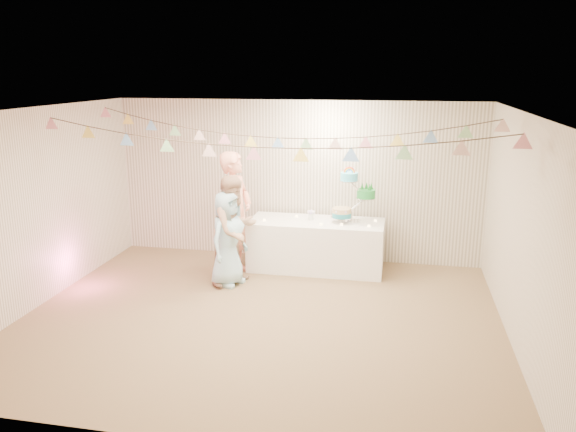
% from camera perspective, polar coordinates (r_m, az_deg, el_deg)
% --- Properties ---
extents(floor, '(6.00, 6.00, 0.00)m').
position_cam_1_polar(floor, '(7.25, -2.83, -10.34)').
color(floor, brown).
rests_on(floor, ground).
extents(ceiling, '(6.00, 6.00, 0.00)m').
position_cam_1_polar(ceiling, '(6.59, -3.11, 10.62)').
color(ceiling, silver).
rests_on(ceiling, ground).
extents(back_wall, '(6.00, 6.00, 0.00)m').
position_cam_1_polar(back_wall, '(9.19, 0.84, 3.60)').
color(back_wall, silver).
rests_on(back_wall, ground).
extents(front_wall, '(6.00, 6.00, 0.00)m').
position_cam_1_polar(front_wall, '(4.55, -10.73, -8.39)').
color(front_wall, silver).
rests_on(front_wall, ground).
extents(left_wall, '(5.00, 5.00, 0.00)m').
position_cam_1_polar(left_wall, '(8.07, -24.11, 0.74)').
color(left_wall, silver).
rests_on(left_wall, ground).
extents(right_wall, '(5.00, 5.00, 0.00)m').
position_cam_1_polar(right_wall, '(6.75, 22.58, -1.62)').
color(right_wall, silver).
rests_on(right_wall, ground).
extents(table, '(2.08, 0.83, 0.78)m').
position_cam_1_polar(table, '(8.84, 2.88, -2.95)').
color(table, white).
rests_on(table, floor).
extents(cake_stand, '(0.72, 0.42, 0.80)m').
position_cam_1_polar(cake_stand, '(8.63, 6.61, 1.77)').
color(cake_stand, silver).
rests_on(cake_stand, table).
extents(cake_bottom, '(0.31, 0.31, 0.15)m').
position_cam_1_polar(cake_bottom, '(8.66, 5.53, -0.30)').
color(cake_bottom, teal).
rests_on(cake_bottom, cake_stand).
extents(cake_middle, '(0.27, 0.27, 0.22)m').
position_cam_1_polar(cake_middle, '(8.72, 7.83, 1.55)').
color(cake_middle, green).
rests_on(cake_middle, cake_stand).
extents(cake_top_tier, '(0.25, 0.25, 0.19)m').
position_cam_1_polar(cake_top_tier, '(8.56, 6.24, 3.21)').
color(cake_top_tier, '#4FD7FB').
rests_on(cake_top_tier, cake_stand).
extents(platter, '(0.33, 0.33, 0.02)m').
position_cam_1_polar(platter, '(8.78, -0.62, -0.55)').
color(platter, white).
rests_on(platter, table).
extents(posy, '(0.14, 0.14, 0.16)m').
position_cam_1_polar(posy, '(8.78, 2.34, -0.08)').
color(posy, white).
rests_on(posy, table).
extents(person_adult_a, '(0.59, 0.77, 1.90)m').
position_cam_1_polar(person_adult_a, '(8.50, -5.36, 0.20)').
color(person_adult_a, '#FFA185').
rests_on(person_adult_a, floor).
extents(person_adult_b, '(0.93, 0.99, 1.61)m').
position_cam_1_polar(person_adult_b, '(8.17, -5.43, -1.44)').
color(person_adult_b, tan).
rests_on(person_adult_b, floor).
extents(person_child, '(0.66, 0.80, 1.40)m').
position_cam_1_polar(person_child, '(8.16, -6.12, -2.27)').
color(person_child, '#A8D9EE').
rests_on(person_child, floor).
extents(bunting_back, '(5.60, 1.10, 0.40)m').
position_cam_1_polar(bunting_back, '(7.68, -1.04, 9.33)').
color(bunting_back, pink).
rests_on(bunting_back, ceiling).
extents(bunting_front, '(5.60, 0.90, 0.36)m').
position_cam_1_polar(bunting_front, '(6.42, -3.52, 8.00)').
color(bunting_front, '#72A5E5').
rests_on(bunting_front, ceiling).
extents(tealight_0, '(0.04, 0.04, 0.03)m').
position_cam_1_polar(tealight_0, '(8.73, -2.43, -0.40)').
color(tealight_0, '#FFD88C').
rests_on(tealight_0, table).
extents(tealight_1, '(0.04, 0.04, 0.03)m').
position_cam_1_polar(tealight_1, '(8.95, 0.87, -0.01)').
color(tealight_1, '#FFD88C').
rests_on(tealight_1, table).
extents(tealight_2, '(0.04, 0.04, 0.03)m').
position_cam_1_polar(tealight_2, '(8.50, 3.37, -0.83)').
color(tealight_2, '#FFD88C').
rests_on(tealight_2, table).
extents(tealight_3, '(0.04, 0.04, 0.03)m').
position_cam_1_polar(tealight_3, '(8.90, 5.35, -0.16)').
color(tealight_3, '#FFD88C').
rests_on(tealight_3, table).
extents(tealight_4, '(0.04, 0.04, 0.03)m').
position_cam_1_polar(tealight_4, '(8.48, 8.23, -1.00)').
color(tealight_4, '#FFD88C').
rests_on(tealight_4, table).
extents(tealight_5, '(0.04, 0.04, 0.03)m').
position_cam_1_polar(tealight_5, '(8.79, 8.87, -0.46)').
color(tealight_5, '#FFD88C').
rests_on(tealight_5, table).
extents(tealight_6, '(0.04, 0.04, 0.03)m').
position_cam_1_polar(tealight_6, '(8.51, 5.46, -0.86)').
color(tealight_6, '#FFD88C').
rests_on(tealight_6, table).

